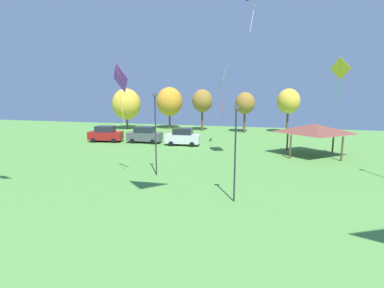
{
  "coord_description": "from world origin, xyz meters",
  "views": [
    {
      "loc": [
        5.05,
        1.62,
        7.62
      ],
      "look_at": [
        1.98,
        14.88,
        5.01
      ],
      "focal_mm": 28.0,
      "sensor_mm": 36.0,
      "label": 1
    }
  ],
  "objects_px": {
    "treeline_tree_1": "(169,102)",
    "treeline_tree_4": "(288,101)",
    "light_post_2": "(156,130)",
    "treeline_tree_0": "(126,104)",
    "parked_car_third_from_left": "(183,137)",
    "light_post_0": "(235,149)",
    "parked_car_leftmost": "(106,134)",
    "treeline_tree_3": "(245,103)",
    "kite_flying_5": "(340,70)",
    "parked_car_second_from_left": "(144,135)",
    "treeline_tree_2": "(202,101)",
    "park_pavilion": "(314,128)",
    "kite_flying_6": "(121,80)",
    "kite_flying_2": "(223,81)"
  },
  "relations": [
    {
      "from": "treeline_tree_4",
      "to": "parked_car_second_from_left",
      "type": "bearing_deg",
      "value": -145.7
    },
    {
      "from": "kite_flying_6",
      "to": "light_post_0",
      "type": "bearing_deg",
      "value": -17.01
    },
    {
      "from": "light_post_0",
      "to": "treeline_tree_2",
      "type": "relative_size",
      "value": 0.89
    },
    {
      "from": "treeline_tree_4",
      "to": "treeline_tree_0",
      "type": "bearing_deg",
      "value": -177.49
    },
    {
      "from": "parked_car_second_from_left",
      "to": "treeline_tree_4",
      "type": "distance_m",
      "value": 24.41
    },
    {
      "from": "parked_car_leftmost",
      "to": "light_post_2",
      "type": "bearing_deg",
      "value": -54.92
    },
    {
      "from": "treeline_tree_2",
      "to": "treeline_tree_1",
      "type": "bearing_deg",
      "value": 167.47
    },
    {
      "from": "park_pavilion",
      "to": "kite_flying_6",
      "type": "bearing_deg",
      "value": -142.08
    },
    {
      "from": "kite_flying_5",
      "to": "light_post_2",
      "type": "distance_m",
      "value": 19.97
    },
    {
      "from": "parked_car_second_from_left",
      "to": "treeline_tree_4",
      "type": "height_order",
      "value": "treeline_tree_4"
    },
    {
      "from": "kite_flying_5",
      "to": "park_pavilion",
      "type": "relative_size",
      "value": 0.69
    },
    {
      "from": "treeline_tree_1",
      "to": "treeline_tree_3",
      "type": "bearing_deg",
      "value": -8.04
    },
    {
      "from": "parked_car_leftmost",
      "to": "treeline_tree_2",
      "type": "relative_size",
      "value": 0.67
    },
    {
      "from": "treeline_tree_0",
      "to": "treeline_tree_3",
      "type": "xyz_separation_m",
      "value": [
        21.22,
        0.28,
        0.39
      ]
    },
    {
      "from": "treeline_tree_1",
      "to": "treeline_tree_4",
      "type": "height_order",
      "value": "treeline_tree_1"
    },
    {
      "from": "kite_flying_2",
      "to": "kite_flying_6",
      "type": "xyz_separation_m",
      "value": [
        -6.03,
        -16.14,
        -0.23
      ]
    },
    {
      "from": "kite_flying_5",
      "to": "light_post_2",
      "type": "xyz_separation_m",
      "value": [
        -16.4,
        -10.06,
        -5.35
      ]
    },
    {
      "from": "parked_car_third_from_left",
      "to": "treeline_tree_2",
      "type": "relative_size",
      "value": 0.63
    },
    {
      "from": "kite_flying_5",
      "to": "treeline_tree_2",
      "type": "distance_m",
      "value": 25.17
    },
    {
      "from": "treeline_tree_0",
      "to": "parked_car_leftmost",
      "type": "bearing_deg",
      "value": -78.17
    },
    {
      "from": "park_pavilion",
      "to": "treeline_tree_1",
      "type": "relative_size",
      "value": 0.87
    },
    {
      "from": "kite_flying_2",
      "to": "light_post_2",
      "type": "height_order",
      "value": "kite_flying_2"
    },
    {
      "from": "light_post_0",
      "to": "treeline_tree_3",
      "type": "bearing_deg",
      "value": 92.09
    },
    {
      "from": "kite_flying_2",
      "to": "treeline_tree_1",
      "type": "distance_m",
      "value": 18.85
    },
    {
      "from": "kite_flying_2",
      "to": "park_pavilion",
      "type": "height_order",
      "value": "kite_flying_2"
    },
    {
      "from": "treeline_tree_0",
      "to": "treeline_tree_1",
      "type": "height_order",
      "value": "treeline_tree_1"
    },
    {
      "from": "parked_car_second_from_left",
      "to": "light_post_0",
      "type": "distance_m",
      "value": 23.71
    },
    {
      "from": "treeline_tree_4",
      "to": "kite_flying_6",
      "type": "bearing_deg",
      "value": -117.11
    },
    {
      "from": "kite_flying_2",
      "to": "parked_car_second_from_left",
      "type": "bearing_deg",
      "value": -179.69
    },
    {
      "from": "kite_flying_6",
      "to": "park_pavilion",
      "type": "relative_size",
      "value": 0.72
    },
    {
      "from": "treeline_tree_1",
      "to": "treeline_tree_3",
      "type": "xyz_separation_m",
      "value": [
        13.74,
        -1.94,
        -0.03
      ]
    },
    {
      "from": "light_post_2",
      "to": "treeline_tree_0",
      "type": "xyz_separation_m",
      "value": [
        -15.19,
        26.65,
        0.58
      ]
    },
    {
      "from": "light_post_2",
      "to": "treeline_tree_3",
      "type": "relative_size",
      "value": 1.05
    },
    {
      "from": "light_post_0",
      "to": "treeline_tree_1",
      "type": "relative_size",
      "value": 0.85
    },
    {
      "from": "treeline_tree_1",
      "to": "treeline_tree_0",
      "type": "bearing_deg",
      "value": -163.47
    },
    {
      "from": "light_post_0",
      "to": "treeline_tree_3",
      "type": "distance_m",
      "value": 31.58
    },
    {
      "from": "kite_flying_5",
      "to": "treeline_tree_4",
      "type": "distance_m",
      "value": 18.59
    },
    {
      "from": "treeline_tree_2",
      "to": "treeline_tree_3",
      "type": "relative_size",
      "value": 1.06
    },
    {
      "from": "parked_car_third_from_left",
      "to": "light_post_0",
      "type": "height_order",
      "value": "light_post_0"
    },
    {
      "from": "parked_car_second_from_left",
      "to": "treeline_tree_3",
      "type": "xyz_separation_m",
      "value": [
        12.89,
        12.59,
        3.82
      ]
    },
    {
      "from": "light_post_2",
      "to": "treeline_tree_4",
      "type": "bearing_deg",
      "value": 65.01
    },
    {
      "from": "treeline_tree_1",
      "to": "parked_car_leftmost",
      "type": "bearing_deg",
      "value": -107.67
    },
    {
      "from": "kite_flying_6",
      "to": "treeline_tree_3",
      "type": "bearing_deg",
      "value": 74.05
    },
    {
      "from": "treeline_tree_1",
      "to": "treeline_tree_2",
      "type": "height_order",
      "value": "treeline_tree_1"
    },
    {
      "from": "treeline_tree_2",
      "to": "park_pavilion",
      "type": "bearing_deg",
      "value": -45.64
    },
    {
      "from": "light_post_0",
      "to": "light_post_2",
      "type": "relative_size",
      "value": 0.91
    },
    {
      "from": "treeline_tree_4",
      "to": "park_pavilion",
      "type": "bearing_deg",
      "value": -84.8
    },
    {
      "from": "treeline_tree_2",
      "to": "treeline_tree_4",
      "type": "relative_size",
      "value": 0.98
    },
    {
      "from": "treeline_tree_0",
      "to": "kite_flying_2",
      "type": "bearing_deg",
      "value": -32.75
    },
    {
      "from": "parked_car_leftmost",
      "to": "light_post_2",
      "type": "relative_size",
      "value": 0.68
    }
  ]
}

